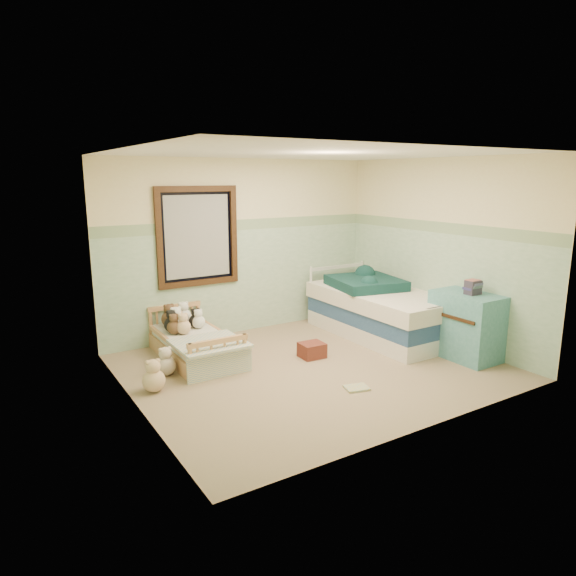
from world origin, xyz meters
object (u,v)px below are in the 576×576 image
twin_bed_frame (380,328)px  toddler_bed_frame (195,351)px  plush_floor_cream (166,366)px  floor_book (357,388)px  dresser (466,326)px  red_pillow (312,350)px  plush_floor_tan (154,381)px

twin_bed_frame → toddler_bed_frame: bearing=168.6°
toddler_bed_frame → plush_floor_cream: plush_floor_cream is taller
floor_book → dresser: bearing=16.9°
toddler_bed_frame → twin_bed_frame: size_ratio=0.69×
toddler_bed_frame → twin_bed_frame: bearing=-11.4°
twin_bed_frame → floor_book: size_ratio=8.54×
dresser → red_pillow: (-1.64, 1.02, -0.32)m
plush_floor_tan → toddler_bed_frame: bearing=43.9°
red_pillow → floor_book: bearing=-98.2°
toddler_bed_frame → twin_bed_frame: (2.63, -0.53, 0.02)m
plush_floor_cream → floor_book: 2.19m
dresser → floor_book: dresser is taller
twin_bed_frame → plush_floor_cream: bearing=177.0°
red_pillow → floor_book: 1.09m
twin_bed_frame → plush_floor_tan: bearing=-176.5°
plush_floor_cream → plush_floor_tan: size_ratio=0.94×
plush_floor_cream → plush_floor_tan: 0.46m
dresser → red_pillow: bearing=148.0°
red_pillow → floor_book: red_pillow is taller
twin_bed_frame → dresser: size_ratio=2.58×
plush_floor_tan → dresser: dresser is taller
toddler_bed_frame → floor_book: size_ratio=5.86×
floor_book → plush_floor_cream: bearing=152.9°
floor_book → plush_floor_tan: bearing=164.9°
plush_floor_cream → twin_bed_frame: bearing=-3.0°
plush_floor_cream → floor_book: plush_floor_cream is taller
plush_floor_tan → red_pillow: bearing=-0.5°
toddler_bed_frame → twin_bed_frame: twin_bed_frame is taller
red_pillow → plush_floor_cream: bearing=167.4°
dresser → red_pillow: size_ratio=2.78×
toddler_bed_frame → plush_floor_tan: 1.06m
plush_floor_cream → floor_book: bearing=-42.3°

